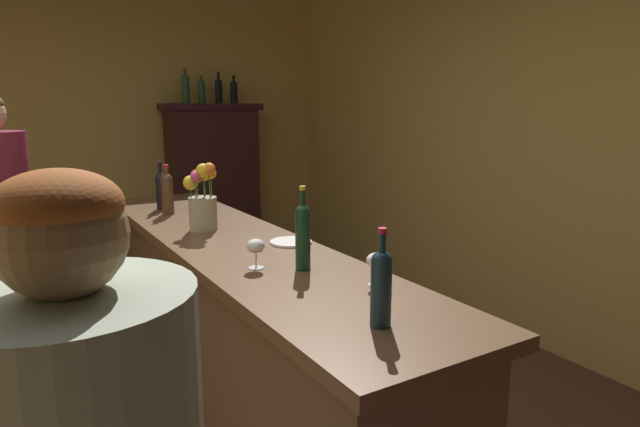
# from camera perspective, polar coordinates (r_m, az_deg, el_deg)

# --- Properties ---
(wall_back) EXTENTS (5.63, 0.12, 2.99)m
(wall_back) POSITION_cam_1_polar(r_m,az_deg,el_deg) (5.33, -28.25, 8.54)
(wall_back) COLOR tan
(wall_back) RESTS_ON ground
(wall_right) EXTENTS (0.12, 6.37, 2.99)m
(wall_right) POSITION_cam_1_polar(r_m,az_deg,el_deg) (3.79, 24.66, 8.27)
(wall_right) COLOR tan
(wall_right) RESTS_ON ground
(bar_counter) EXTENTS (0.63, 3.03, 0.99)m
(bar_counter) POSITION_cam_1_polar(r_m,az_deg,el_deg) (2.82, -8.92, -12.39)
(bar_counter) COLOR brown
(bar_counter) RESTS_ON ground
(display_cabinet) EXTENTS (0.90, 0.46, 1.66)m
(display_cabinet) POSITION_cam_1_polar(r_m,az_deg,el_deg) (5.37, -11.27, 2.92)
(display_cabinet) COLOR #34191A
(display_cabinet) RESTS_ON ground
(wine_bottle_rose) EXTENTS (0.06, 0.06, 0.30)m
(wine_bottle_rose) POSITION_cam_1_polar(r_m,az_deg,el_deg) (1.59, 6.53, -7.49)
(wine_bottle_rose) COLOR #162E35
(wine_bottle_rose) RESTS_ON bar_counter
(wine_bottle_chardonnay) EXTENTS (0.06, 0.06, 0.34)m
(wine_bottle_chardonnay) POSITION_cam_1_polar(r_m,az_deg,el_deg) (2.11, -1.84, -2.15)
(wine_bottle_chardonnay) COLOR #13341E
(wine_bottle_chardonnay) RESTS_ON bar_counter
(wine_bottle_syrah) EXTENTS (0.07, 0.07, 0.30)m
(wine_bottle_syrah) POSITION_cam_1_polar(r_m,az_deg,el_deg) (3.35, -15.95, 2.27)
(wine_bottle_syrah) COLOR #4D3320
(wine_bottle_syrah) RESTS_ON bar_counter
(wine_bottle_pinot) EXTENTS (0.06, 0.06, 0.30)m
(wine_bottle_pinot) POSITION_cam_1_polar(r_m,az_deg,el_deg) (3.53, -16.59, 2.55)
(wine_bottle_pinot) COLOR black
(wine_bottle_pinot) RESTS_ON bar_counter
(wine_glass_front) EXTENTS (0.07, 0.07, 0.12)m
(wine_glass_front) POSITION_cam_1_polar(r_m,az_deg,el_deg) (2.16, -6.86, -3.61)
(wine_glass_front) COLOR white
(wine_glass_front) RESTS_ON bar_counter
(wine_glass_mid) EXTENTS (0.08, 0.08, 0.12)m
(wine_glass_mid) POSITION_cam_1_polar(r_m,az_deg,el_deg) (1.95, 6.17, -5.15)
(wine_glass_mid) COLOR white
(wine_glass_mid) RESTS_ON bar_counter
(flower_arrangement) EXTENTS (0.17, 0.16, 0.36)m
(flower_arrangement) POSITION_cam_1_polar(r_m,az_deg,el_deg) (2.86, -12.44, 1.37)
(flower_arrangement) COLOR tan
(flower_arrangement) RESTS_ON bar_counter
(cheese_plate) EXTENTS (0.20, 0.20, 0.01)m
(cheese_plate) POSITION_cam_1_polar(r_m,az_deg,el_deg) (2.56, -3.12, -3.06)
(cheese_plate) COLOR white
(cheese_plate) RESTS_ON bar_counter
(display_bottle_left) EXTENTS (0.07, 0.07, 0.32)m
(display_bottle_left) POSITION_cam_1_polar(r_m,az_deg,el_deg) (5.24, -14.13, 12.92)
(display_bottle_left) COLOR #275232
(display_bottle_left) RESTS_ON display_cabinet
(display_bottle_midleft) EXTENTS (0.07, 0.07, 0.28)m
(display_bottle_midleft) POSITION_cam_1_polar(r_m,az_deg,el_deg) (5.29, -12.49, 12.73)
(display_bottle_midleft) COLOR #264D2E
(display_bottle_midleft) RESTS_ON display_cabinet
(display_bottle_center) EXTENTS (0.07, 0.07, 0.29)m
(display_bottle_center) POSITION_cam_1_polar(r_m,az_deg,el_deg) (5.35, -10.74, 12.84)
(display_bottle_center) COLOR black
(display_bottle_center) RESTS_ON display_cabinet
(display_bottle_midright) EXTENTS (0.07, 0.07, 0.28)m
(display_bottle_midright) POSITION_cam_1_polar(r_m,az_deg,el_deg) (5.41, -9.16, 12.80)
(display_bottle_midright) COLOR black
(display_bottle_midright) RESTS_ON display_cabinet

